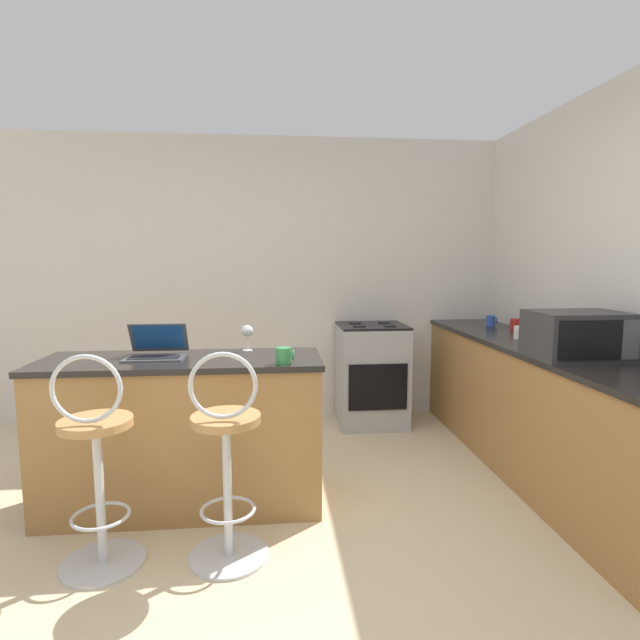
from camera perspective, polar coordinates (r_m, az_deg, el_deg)
The scene contains 14 objects.
ground_plane at distance 2.70m, azimuth -5.44°, elevation -26.69°, with size 20.00×20.00×0.00m, color beige.
wall_back at distance 4.70m, azimuth -5.70°, elevation 4.57°, with size 12.00×0.06×2.60m.
breakfast_bar at distance 3.18m, azimuth -15.28°, elevation -12.29°, with size 1.65×0.59×0.91m.
counter_right at distance 3.83m, azimuth 23.47°, elevation -9.33°, with size 0.59×2.95×0.91m.
bar_stool_near at distance 2.70m, azimuth -24.15°, elevation -14.99°, with size 0.40×0.40×1.07m.
bar_stool_far at distance 2.57m, azimuth -10.64°, elevation -15.57°, with size 0.40×0.40×1.07m.
laptop at distance 3.14m, azimuth -18.17°, elevation -3.12°, with size 0.34×0.28×0.20m.
microwave at distance 3.30m, azimuth 27.35°, elevation -1.54°, with size 0.52×0.39×0.28m.
stove_range at distance 4.57m, azimuth 5.91°, elevation -6.20°, with size 0.60×0.57×0.92m.
mug_blue at distance 4.61m, azimuth 18.95°, elevation -0.08°, with size 0.09×0.07×0.09m.
mug_white at distance 3.94m, azimuth 21.93°, elevation -1.34°, with size 0.10×0.09×0.09m.
mug_green at distance 2.80m, azimuth -4.14°, elevation -4.09°, with size 0.10×0.08×0.09m.
wine_glass_tall at distance 3.21m, azimuth -8.31°, elevation -1.37°, with size 0.07×0.07×0.17m.
mug_red at distance 4.50m, azimuth 21.46°, elevation -0.40°, with size 0.10×0.08×0.09m.
Camera 1 is at (0.01, -2.25, 1.49)m, focal length 28.00 mm.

